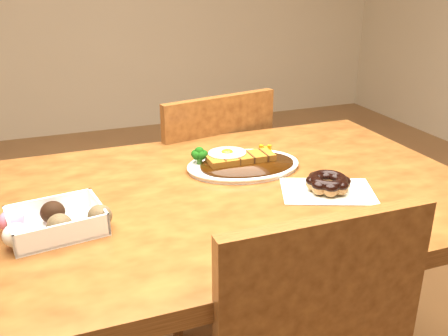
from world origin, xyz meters
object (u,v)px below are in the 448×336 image
object	(u,v)px
table	(229,225)
chair_far	(202,196)
katsu_curry_plate	(241,163)
donut_box	(54,221)
pon_de_ring	(328,183)

from	to	relation	value
table	chair_far	distance (m)	0.57
table	katsu_curry_plate	size ratio (longest dim) A/B	3.89
table	chair_far	xyz separation A→B (m)	(0.10, 0.54, -0.17)
table	chair_far	bearing A→B (deg)	78.95
donut_box	pon_de_ring	bearing A→B (deg)	-2.44
katsu_curry_plate	donut_box	xyz separation A→B (m)	(-0.48, -0.19, 0.01)
chair_far	pon_de_ring	bearing A→B (deg)	88.14
chair_far	pon_de_ring	xyz separation A→B (m)	(0.11, -0.64, 0.29)
donut_box	pon_de_ring	distance (m)	0.62
pon_de_ring	chair_far	bearing A→B (deg)	99.52
chair_far	table	bearing A→B (deg)	67.58
chair_far	pon_de_ring	world-z (taller)	chair_far
chair_far	pon_de_ring	size ratio (longest dim) A/B	3.40
donut_box	katsu_curry_plate	bearing A→B (deg)	21.04
pon_de_ring	donut_box	bearing A→B (deg)	177.56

